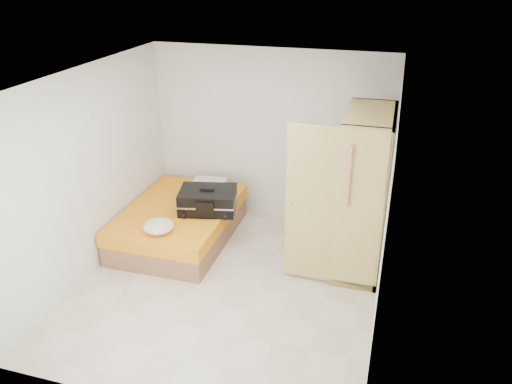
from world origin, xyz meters
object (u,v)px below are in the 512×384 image
(bed, at_px, (180,223))
(wardrobe, at_px, (359,198))
(person, at_px, (304,213))
(round_cushion, at_px, (159,226))
(suitcase, at_px, (208,200))

(bed, relative_size, wardrobe, 0.96)
(person, bearing_deg, wardrobe, -82.81)
(wardrobe, height_order, round_cushion, wardrobe)
(bed, bearing_deg, wardrobe, -0.24)
(person, distance_m, suitcase, 1.43)
(wardrobe, xyz_separation_m, suitcase, (-2.06, 0.05, -0.35))
(wardrobe, height_order, suitcase, wardrobe)
(bed, distance_m, suitcase, 0.60)
(wardrobe, height_order, person, wardrobe)
(bed, xyz_separation_m, wardrobe, (2.50, -0.01, 0.75))
(round_cushion, bearing_deg, bed, 93.24)
(round_cushion, bearing_deg, wardrobe, 15.69)
(wardrobe, bearing_deg, suitcase, 178.57)
(person, relative_size, round_cushion, 3.97)
(bed, height_order, wardrobe, wardrobe)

